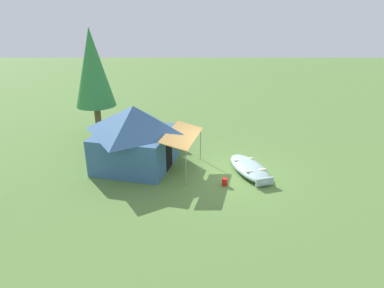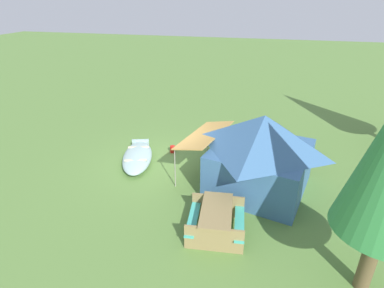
{
  "view_description": "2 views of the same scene",
  "coord_description": "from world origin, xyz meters",
  "px_view_note": "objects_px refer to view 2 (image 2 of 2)",
  "views": [
    {
      "loc": [
        -12.36,
        1.29,
        6.09
      ],
      "look_at": [
        0.92,
        1.32,
        0.91
      ],
      "focal_mm": 30.88,
      "sensor_mm": 36.0,
      "label": 1
    },
    {
      "loc": [
        10.17,
        3.75,
        6.08
      ],
      "look_at": [
        0.08,
        1.21,
        1.08
      ],
      "focal_mm": 29.34,
      "sensor_mm": 36.0,
      "label": 2
    }
  ],
  "objects_px": {
    "canvas_cabin_tent": "(261,152)",
    "cooler_box": "(235,170)",
    "beached_rowboat": "(138,157)",
    "fuel_can": "(173,149)",
    "picnic_table": "(216,218)"
  },
  "relations": [
    {
      "from": "picnic_table",
      "to": "beached_rowboat",
      "type": "bearing_deg",
      "value": -131.41
    },
    {
      "from": "beached_rowboat",
      "to": "cooler_box",
      "type": "distance_m",
      "value": 3.91
    },
    {
      "from": "cooler_box",
      "to": "fuel_can",
      "type": "distance_m",
      "value": 2.99
    },
    {
      "from": "beached_rowboat",
      "to": "canvas_cabin_tent",
      "type": "relative_size",
      "value": 0.62
    },
    {
      "from": "fuel_can",
      "to": "beached_rowboat",
      "type": "bearing_deg",
      "value": -45.54
    },
    {
      "from": "canvas_cabin_tent",
      "to": "fuel_can",
      "type": "xyz_separation_m",
      "value": [
        -1.82,
        -3.66,
        -1.23
      ]
    },
    {
      "from": "canvas_cabin_tent",
      "to": "cooler_box",
      "type": "xyz_separation_m",
      "value": [
        -0.74,
        -0.87,
        -1.22
      ]
    },
    {
      "from": "beached_rowboat",
      "to": "canvas_cabin_tent",
      "type": "distance_m",
      "value": 4.97
    },
    {
      "from": "beached_rowboat",
      "to": "fuel_can",
      "type": "height_order",
      "value": "beached_rowboat"
    },
    {
      "from": "fuel_can",
      "to": "picnic_table",
      "type": "bearing_deg",
      "value": 30.92
    },
    {
      "from": "canvas_cabin_tent",
      "to": "cooler_box",
      "type": "height_order",
      "value": "canvas_cabin_tent"
    },
    {
      "from": "cooler_box",
      "to": "fuel_can",
      "type": "height_order",
      "value": "cooler_box"
    },
    {
      "from": "canvas_cabin_tent",
      "to": "cooler_box",
      "type": "bearing_deg",
      "value": -130.21
    },
    {
      "from": "fuel_can",
      "to": "canvas_cabin_tent",
      "type": "bearing_deg",
      "value": 63.48
    },
    {
      "from": "picnic_table",
      "to": "fuel_can",
      "type": "xyz_separation_m",
      "value": [
        -4.43,
        -2.65,
        -0.34
      ]
    }
  ]
}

